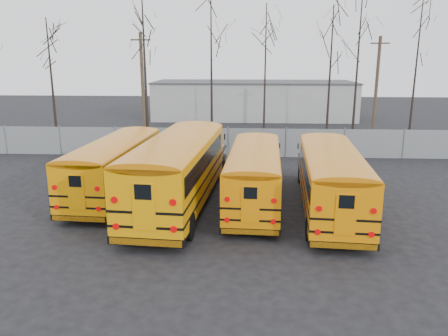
# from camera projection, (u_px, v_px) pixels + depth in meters

# --- Properties ---
(ground) EXTENTS (120.00, 120.00, 0.00)m
(ground) POSITION_uv_depth(u_px,v_px,m) (216.00, 217.00, 19.10)
(ground) COLOR black
(ground) RESTS_ON ground
(fence) EXTENTS (40.00, 0.04, 2.00)m
(fence) POSITION_uv_depth(u_px,v_px,m) (228.00, 142.00, 30.47)
(fence) COLOR gray
(fence) RESTS_ON ground
(distant_building) EXTENTS (22.00, 8.00, 4.00)m
(distant_building) POSITION_uv_depth(u_px,v_px,m) (254.00, 100.00, 49.46)
(distant_building) COLOR #B5B6B0
(distant_building) RESTS_ON ground
(bus_a) EXTENTS (2.98, 10.47, 2.90)m
(bus_a) POSITION_uv_depth(u_px,v_px,m) (116.00, 162.00, 21.82)
(bus_a) COLOR black
(bus_a) RESTS_ON ground
(bus_b) EXTENTS (3.69, 12.26, 3.38)m
(bus_b) POSITION_uv_depth(u_px,v_px,m) (179.00, 165.00, 20.09)
(bus_b) COLOR black
(bus_b) RESTS_ON ground
(bus_c) EXTENTS (2.80, 10.15, 2.81)m
(bus_c) POSITION_uv_depth(u_px,v_px,m) (255.00, 170.00, 20.41)
(bus_c) COLOR black
(bus_c) RESTS_ON ground
(bus_d) EXTENTS (3.19, 10.70, 2.95)m
(bus_d) POSITION_uv_depth(u_px,v_px,m) (331.00, 175.00, 19.34)
(bus_d) COLOR black
(bus_d) RESTS_ON ground
(utility_pole_left) EXTENTS (1.55, 0.29, 8.68)m
(utility_pole_left) POSITION_uv_depth(u_px,v_px,m) (143.00, 87.00, 35.34)
(utility_pole_left) COLOR #4D3D2C
(utility_pole_left) RESTS_ON ground
(utility_pole_right) EXTENTS (1.50, 0.26, 8.42)m
(utility_pole_right) POSITION_uv_depth(u_px,v_px,m) (376.00, 88.00, 35.85)
(utility_pole_right) COLOR #4B372A
(utility_pole_right) RESTS_ON ground
(tree_1) EXTENTS (0.26, 0.26, 9.70)m
(tree_1) POSITION_uv_depth(u_px,v_px,m) (52.00, 82.00, 34.27)
(tree_1) COLOR black
(tree_1) RESTS_ON ground
(tree_2) EXTENTS (0.26, 0.26, 11.04)m
(tree_2) POSITION_uv_depth(u_px,v_px,m) (145.00, 74.00, 34.03)
(tree_2) COLOR black
(tree_2) RESTS_ON ground
(tree_3) EXTENTS (0.26, 0.26, 11.90)m
(tree_3) POSITION_uv_depth(u_px,v_px,m) (211.00, 68.00, 34.93)
(tree_3) COLOR black
(tree_3) RESTS_ON ground
(tree_4) EXTENTS (0.26, 0.26, 10.43)m
(tree_4) POSITION_uv_depth(u_px,v_px,m) (265.00, 79.00, 31.57)
(tree_4) COLOR black
(tree_4) RESTS_ON ground
(tree_5) EXTENTS (0.26, 0.26, 10.24)m
(tree_5) POSITION_uv_depth(u_px,v_px,m) (329.00, 81.00, 30.69)
(tree_5) COLOR black
(tree_5) RESTS_ON ground
(tree_6) EXTENTS (0.26, 0.26, 11.40)m
(tree_6) POSITION_uv_depth(u_px,v_px,m) (357.00, 72.00, 33.25)
(tree_6) COLOR black
(tree_6) RESTS_ON ground
(tree_7) EXTENTS (0.26, 0.26, 11.05)m
(tree_7) POSITION_uv_depth(u_px,v_px,m) (415.00, 75.00, 31.45)
(tree_7) COLOR black
(tree_7) RESTS_ON ground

